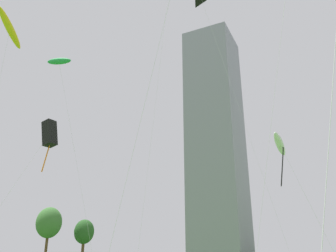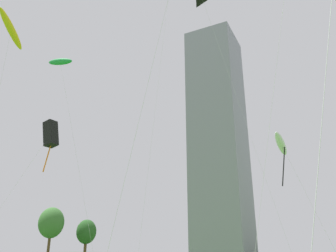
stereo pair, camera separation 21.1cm
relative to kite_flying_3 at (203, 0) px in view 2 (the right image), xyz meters
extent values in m
cylinder|color=silver|center=(10.33, -16.39, -22.74)|extent=(3.04, 1.65, 16.42)
cylinder|color=silver|center=(-0.45, -9.04, -14.19)|extent=(1.17, 3.89, 33.54)
cylinder|color=silver|center=(3.03, 3.26, -15.32)|extent=(6.18, 6.70, 31.28)
cylinder|color=silver|center=(-11.62, -14.16, -24.98)|extent=(2.03, 5.21, 11.95)
cube|color=black|center=(-10.61, -11.56, -19.01)|extent=(1.40, 1.02, 2.55)
cylinder|color=orange|center=(-10.61, -11.56, -20.95)|extent=(0.62, 0.31, 3.26)
cylinder|color=silver|center=(-9.90, -8.93, -20.32)|extent=(6.26, 1.24, 21.27)
ellipsoid|color=green|center=(-13.02, -9.54, -9.69)|extent=(3.38, 1.12, 1.23)
cylinder|color=silver|center=(8.86, 2.76, -25.23)|extent=(3.48, 4.07, 11.46)
ellipsoid|color=white|center=(7.13, 0.74, -19.50)|extent=(0.90, 4.15, 1.84)
cylinder|color=black|center=(7.13, 0.74, -21.69)|extent=(0.64, 0.46, 3.73)
cylinder|color=silver|center=(5.32, -19.75, -23.20)|extent=(4.06, 0.18, 15.52)
ellipsoid|color=yellow|center=(-13.19, -15.57, -9.22)|extent=(2.82, 4.56, 2.16)
cylinder|color=brown|center=(-25.39, 9.50, -29.24)|extent=(0.44, 0.44, 3.44)
ellipsoid|color=#285623|center=(-25.39, 9.50, -26.45)|extent=(3.06, 3.06, 3.66)
cylinder|color=brown|center=(-27.53, 4.29, -28.79)|extent=(0.39, 0.39, 4.33)
ellipsoid|color=#3D7033|center=(-27.53, 4.29, -25.33)|extent=(3.69, 3.69, 4.41)
cube|color=gray|center=(-34.42, 89.49, 13.86)|extent=(20.45, 22.02, 89.63)
camera|label=1|loc=(13.32, -31.26, -28.87)|focal=35.95mm
camera|label=2|loc=(13.50, -31.15, -28.87)|focal=35.95mm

